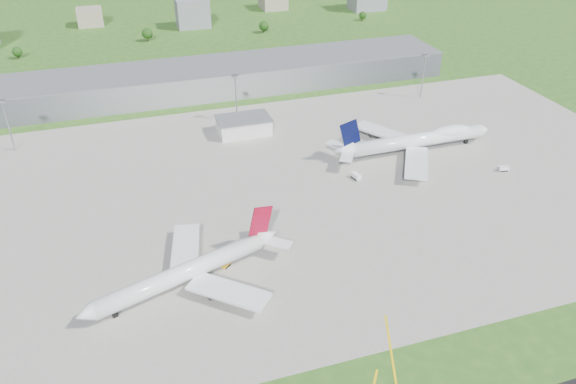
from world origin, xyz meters
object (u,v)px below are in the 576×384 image
object	(u,v)px
van_white_far	(503,169)
airliner_blue_quad	(418,140)
airliner_red_twin	(190,271)
tug_yellow	(226,265)
van_white_near	(356,176)

from	to	relation	value
van_white_far	airliner_blue_quad	bearing A→B (deg)	142.03
airliner_red_twin	tug_yellow	world-z (taller)	airliner_red_twin
tug_yellow	airliner_blue_quad	bearing A→B (deg)	-11.06
airliner_red_twin	tug_yellow	xyz separation A→B (m)	(13.02, 5.08, -4.45)
airliner_red_twin	airliner_blue_quad	size ratio (longest dim) A/B	0.86
airliner_red_twin	van_white_far	distance (m)	150.80
tug_yellow	van_white_near	world-z (taller)	van_white_near
van_white_far	tug_yellow	bearing A→B (deg)	-159.25
airliner_blue_quad	tug_yellow	world-z (taller)	airliner_blue_quad
tug_yellow	van_white_near	size ratio (longest dim) A/B	0.68
tug_yellow	van_white_far	size ratio (longest dim) A/B	0.78
airliner_blue_quad	airliner_red_twin	bearing A→B (deg)	-152.57
airliner_blue_quad	van_white_far	xyz separation A→B (m)	(27.63, -29.37, -4.77)
airliner_red_twin	van_white_far	size ratio (longest dim) A/B	14.73
tug_yellow	van_white_near	bearing A→B (deg)	-7.55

